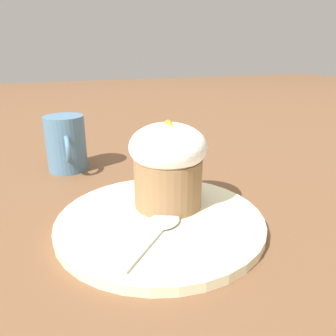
# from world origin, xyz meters

# --- Properties ---
(ground_plane) EXTENTS (4.00, 4.00, 0.00)m
(ground_plane) POSITION_xyz_m (0.00, 0.00, 0.00)
(ground_plane) COLOR brown
(dessert_plate) EXTENTS (0.27, 0.27, 0.01)m
(dessert_plate) POSITION_xyz_m (0.00, 0.00, 0.01)
(dessert_plate) COLOR beige
(dessert_plate) RESTS_ON ground_plane
(carrot_cake) EXTENTS (0.10, 0.10, 0.12)m
(carrot_cake) POSITION_xyz_m (-0.03, 0.02, 0.07)
(carrot_cake) COLOR olive
(carrot_cake) RESTS_ON dessert_plate
(spoon) EXTENTS (0.11, 0.11, 0.01)m
(spoon) POSITION_xyz_m (0.03, -0.01, 0.02)
(spoon) COLOR silver
(spoon) RESTS_ON dessert_plate
(coffee_cup) EXTENTS (0.10, 0.07, 0.10)m
(coffee_cup) POSITION_xyz_m (-0.25, -0.10, 0.05)
(coffee_cup) COLOR teal
(coffee_cup) RESTS_ON ground_plane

